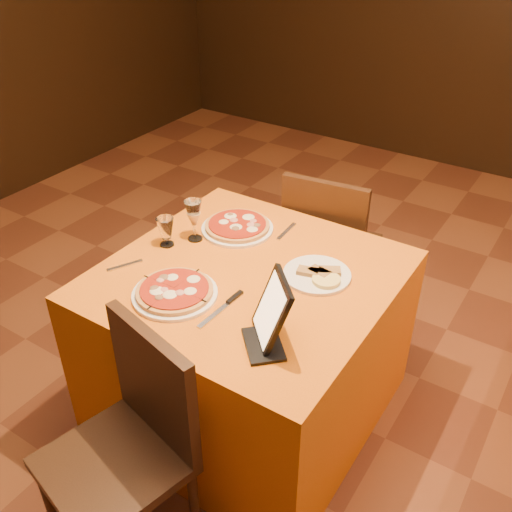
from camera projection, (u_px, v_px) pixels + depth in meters
The scene contains 13 objects.
floor at pixel (260, 471), 2.38m from camera, with size 6.00×7.00×0.01m, color #5E2D19.
main_table at pixel (249, 344), 2.47m from camera, with size 1.10×1.10×0.75m, color #D3650D.
chair_main_near at pixel (113, 464), 1.87m from camera, with size 0.41×0.41×0.91m, color black, non-canonical shape.
chair_main_far at pixel (333, 246), 2.99m from camera, with size 0.39×0.39×0.91m, color #311A10, non-canonical shape.
pizza_near at pixel (175, 292), 2.14m from camera, with size 0.32×0.32×0.03m.
pizza_far at pixel (237, 227), 2.54m from camera, with size 0.32×0.32×0.03m.
cutlet_dish at pixel (317, 274), 2.24m from camera, with size 0.27×0.27×0.03m.
wine_glass at pixel (194, 220), 2.43m from camera, with size 0.08×0.08×0.19m, color #DFBB7F, non-canonical shape.
water_glass at pixel (166, 232), 2.41m from camera, with size 0.07×0.07×0.13m, color white, non-canonical shape.
tablet at pixel (272, 310), 1.88m from camera, with size 0.20×0.02×0.24m, color black.
knife at pixel (220, 310), 2.07m from camera, with size 0.24×0.02×0.01m, color silver.
fork_near at pixel (125, 265), 2.31m from camera, with size 0.15×0.02×0.01m, color #B0B1B7.
fork_far at pixel (286, 231), 2.54m from camera, with size 0.16×0.02×0.01m, color #AFAEB5.
Camera 1 is at (0.80, -1.27, 2.05)m, focal length 40.00 mm.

